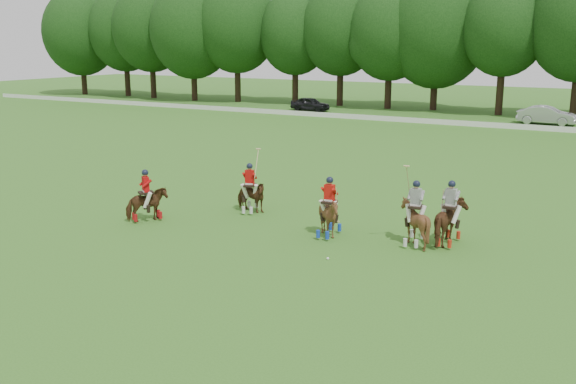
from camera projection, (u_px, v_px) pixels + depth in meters
The scene contains 11 objects.
ground at pixel (199, 254), 21.63m from camera, with size 180.00×180.00×0.00m, color #34681D.
tree_line at pixel (508, 28), 60.39m from camera, with size 117.98×14.32×14.75m.
boundary_rail at pixel (474, 124), 53.83m from camera, with size 120.00×0.10×0.44m, color white.
car_left at pixel (310, 104), 66.02m from camera, with size 1.65×4.11×1.40m, color black.
car_mid at pixel (547, 115), 55.08m from camera, with size 1.68×4.80×1.58m, color #AFAFB5.
polo_red_a at pixel (147, 203), 25.39m from camera, with size 1.52×1.72×2.09m.
polo_red_b at pixel (250, 195), 26.70m from camera, with size 1.63×1.52×2.62m.
polo_red_c at pixel (329, 216), 23.35m from camera, with size 1.26×1.41×2.23m.
polo_stripe_a at pixel (450, 222), 22.41m from camera, with size 1.17×1.89×2.30m.
polo_stripe_b at pixel (415, 222), 22.42m from camera, with size 1.46×1.60×2.84m.
polo_ball at pixel (328, 259), 21.00m from camera, with size 0.09×0.09×0.09m, color white.
Camera 1 is at (12.68, -16.47, 6.98)m, focal length 40.00 mm.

